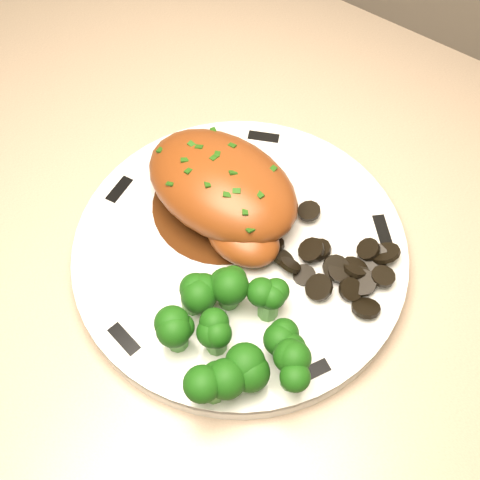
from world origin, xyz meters
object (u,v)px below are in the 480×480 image
Objects in this scene: chicken_breast at (224,191)px; broccoli_florets at (236,334)px; counter at (406,469)px; plate at (240,252)px.

chicken_breast is 0.14m from broccoli_florets.
broccoli_florets is (-0.20, -0.15, 0.51)m from counter.
chicken_breast is at bearing 130.87° from broccoli_florets.
counter is 16.75× the size of broccoli_florets.
counter reaches higher than chicken_breast.
chicken_breast is at bearing -170.89° from counter.
counter is 0.57m from broccoli_florets.
plate is 1.90× the size of chicken_breast.
plate is (-0.26, -0.07, 0.47)m from counter.
plate is at bearing 124.37° from broccoli_florets.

